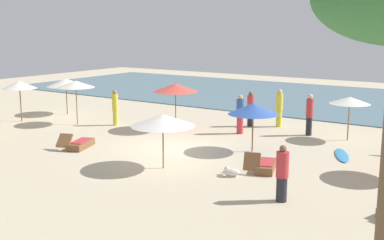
% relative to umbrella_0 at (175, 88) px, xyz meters
% --- Properties ---
extents(ground_plane, '(60.00, 60.00, 0.00)m').
position_rel_umbrella_0_xyz_m(ground_plane, '(1.95, -2.89, -2.10)').
color(ground_plane, beige).
extents(ocean_water, '(48.00, 16.00, 0.06)m').
position_rel_umbrella_0_xyz_m(ocean_water, '(1.95, 14.11, -2.07)').
color(ocean_water, slate).
rests_on(ocean_water, ground_plane).
extents(umbrella_0, '(2.21, 2.21, 2.30)m').
position_rel_umbrella_0_xyz_m(umbrella_0, '(0.00, 0.00, 0.00)').
color(umbrella_0, brown).
rests_on(umbrella_0, ground_plane).
extents(umbrella_1, '(2.29, 2.29, 1.97)m').
position_rel_umbrella_0_xyz_m(umbrella_1, '(3.47, -5.57, -0.34)').
color(umbrella_1, olive).
rests_on(umbrella_1, ground_plane).
extents(umbrella_2, '(2.03, 2.03, 2.00)m').
position_rel_umbrella_0_xyz_m(umbrella_2, '(5.04, -1.65, -0.33)').
color(umbrella_2, brown).
rests_on(umbrella_2, ground_plane).
extents(umbrella_4, '(1.78, 1.78, 1.97)m').
position_rel_umbrella_0_xyz_m(umbrella_4, '(7.69, 2.52, -0.29)').
color(umbrella_4, olive).
rests_on(umbrella_4, ground_plane).
extents(umbrella_5, '(1.78, 1.78, 2.19)m').
position_rel_umbrella_0_xyz_m(umbrella_5, '(-8.23, -2.82, -0.12)').
color(umbrella_5, brown).
rests_on(umbrella_5, ground_plane).
extents(umbrella_6, '(2.19, 2.19, 2.09)m').
position_rel_umbrella_0_xyz_m(umbrella_6, '(-7.84, 0.03, -0.24)').
color(umbrella_6, brown).
rests_on(umbrella_6, ground_plane).
extents(umbrella_8, '(1.93, 1.93, 2.29)m').
position_rel_umbrella_0_xyz_m(umbrella_8, '(-5.08, -1.74, 0.01)').
color(umbrella_8, brown).
rests_on(umbrella_8, ground_plane).
extents(lounger_0, '(1.08, 1.74, 0.74)m').
position_rel_umbrella_0_xyz_m(lounger_0, '(6.63, -3.81, -1.92)').
color(lounger_0, brown).
rests_on(lounger_0, ground_plane).
extents(lounger_2, '(1.15, 1.80, 0.66)m').
position_rel_umbrella_0_xyz_m(lounger_2, '(-1.23, -5.20, -1.92)').
color(lounger_2, brown).
rests_on(lounger_2, ground_plane).
extents(person_0, '(0.42, 0.42, 1.85)m').
position_rel_umbrella_0_xyz_m(person_0, '(-3.27, -0.79, -1.15)').
color(person_0, yellow).
rests_on(person_0, ground_plane).
extents(person_1, '(0.43, 0.43, 1.80)m').
position_rel_umbrella_0_xyz_m(person_1, '(2.63, 2.86, -1.19)').
color(person_1, '#26262D').
rests_on(person_1, ground_plane).
extents(person_2, '(0.39, 0.39, 1.93)m').
position_rel_umbrella_0_xyz_m(person_2, '(3.90, 3.57, -1.12)').
color(person_2, yellow).
rests_on(person_2, ground_plane).
extents(person_3, '(0.52, 0.52, 1.68)m').
position_rel_umbrella_0_xyz_m(person_3, '(8.35, -6.31, -1.26)').
color(person_3, '#26262D').
rests_on(person_3, ground_plane).
extents(person_4, '(0.45, 0.45, 1.96)m').
position_rel_umbrella_0_xyz_m(person_4, '(5.88, 2.51, -1.09)').
color(person_4, '#26262D').
rests_on(person_4, ground_plane).
extents(person_5, '(0.41, 0.41, 1.86)m').
position_rel_umbrella_0_xyz_m(person_5, '(3.02, 1.03, -1.16)').
color(person_5, '#BF3338').
rests_on(person_5, ground_plane).
extents(dog, '(0.65, 0.49, 0.30)m').
position_rel_umbrella_0_xyz_m(dog, '(5.97, -5.07, -1.94)').
color(dog, silver).
rests_on(dog, ground_plane).
extents(surfboard, '(1.29, 2.17, 0.07)m').
position_rel_umbrella_0_xyz_m(surfboard, '(8.30, -0.31, -2.06)').
color(surfboard, '#338CCC').
rests_on(surfboard, ground_plane).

